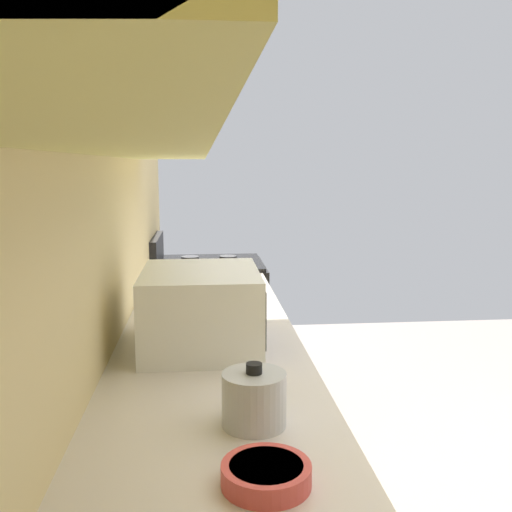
{
  "coord_description": "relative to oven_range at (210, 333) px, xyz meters",
  "views": [
    {
      "loc": [
        -1.82,
        1.17,
        1.51
      ],
      "look_at": [
        -0.48,
        1.04,
        1.29
      ],
      "focal_mm": 39.56,
      "sensor_mm": 36.0,
      "label": 1
    }
  ],
  "objects": [
    {
      "name": "wall_back",
      "position": [
        -1.59,
        0.39,
        0.86
      ],
      "size": [
        4.25,
        0.12,
        2.66
      ],
      "primitive_type": "cube",
      "color": "#E5CB88",
      "rests_on": "ground_plane"
    },
    {
      "name": "upper_cabinets",
      "position": [
        -1.98,
        0.18,
        1.42
      ],
      "size": [
        2.66,
        0.31,
        0.7
      ],
      "color": "#E4DF7F"
    },
    {
      "name": "oven_range",
      "position": [
        0.0,
        0.0,
        0.0
      ],
      "size": [
        0.6,
        0.68,
        1.08
      ],
      "color": "black",
      "rests_on": "ground_plane"
    },
    {
      "name": "microwave",
      "position": [
        -1.57,
        0.04,
        0.57
      ],
      "size": [
        0.47,
        0.39,
        0.26
      ],
      "color": "white",
      "rests_on": "counter_run"
    },
    {
      "name": "bowl",
      "position": [
        -2.42,
        -0.08,
        0.46
      ],
      "size": [
        0.17,
        0.17,
        0.04
      ],
      "color": "#D84C47",
      "rests_on": "counter_run"
    },
    {
      "name": "kettle",
      "position": [
        -2.17,
        -0.08,
        0.5
      ],
      "size": [
        0.21,
        0.15,
        0.15
      ],
      "color": "#B7BABF",
      "rests_on": "counter_run"
    }
  ]
}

